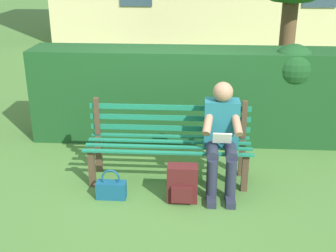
{
  "coord_description": "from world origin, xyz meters",
  "views": [
    {
      "loc": [
        -0.29,
        4.52,
        2.46
      ],
      "look_at": [
        0.0,
        0.1,
        0.72
      ],
      "focal_mm": 46.67,
      "sensor_mm": 36.0,
      "label": 1
    }
  ],
  "objects_px": {
    "park_bench": "(169,140)",
    "person_seated": "(222,134)",
    "handbag": "(111,189)",
    "backpack": "(182,184)"
  },
  "relations": [
    {
      "from": "park_bench",
      "to": "person_seated",
      "type": "relative_size",
      "value": 1.56
    },
    {
      "from": "park_bench",
      "to": "handbag",
      "type": "height_order",
      "value": "park_bench"
    },
    {
      "from": "park_bench",
      "to": "backpack",
      "type": "bearing_deg",
      "value": 108.53
    },
    {
      "from": "person_seated",
      "to": "handbag",
      "type": "bearing_deg",
      "value": 16.13
    },
    {
      "from": "park_bench",
      "to": "handbag",
      "type": "distance_m",
      "value": 0.87
    },
    {
      "from": "person_seated",
      "to": "handbag",
      "type": "xyz_separation_m",
      "value": [
        1.18,
        0.34,
        -0.53
      ]
    },
    {
      "from": "park_bench",
      "to": "handbag",
      "type": "relative_size",
      "value": 5.49
    },
    {
      "from": "backpack",
      "to": "handbag",
      "type": "distance_m",
      "value": 0.77
    },
    {
      "from": "park_bench",
      "to": "backpack",
      "type": "relative_size",
      "value": 4.56
    },
    {
      "from": "person_seated",
      "to": "handbag",
      "type": "relative_size",
      "value": 3.52
    }
  ]
}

